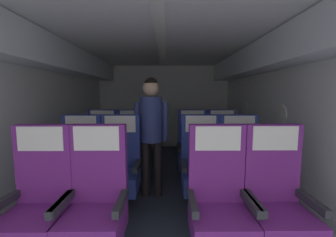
{
  "coord_description": "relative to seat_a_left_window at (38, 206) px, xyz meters",
  "views": [
    {
      "loc": [
        0.08,
        -0.24,
        1.34
      ],
      "look_at": [
        0.09,
        2.47,
        1.03
      ],
      "focal_mm": 22.86,
      "sensor_mm": 36.0,
      "label": 1
    }
  ],
  "objects": [
    {
      "name": "seat_c_left_window",
      "position": [
        -0.01,
        1.7,
        0.0
      ],
      "size": [
        0.49,
        0.47,
        1.09
      ],
      "color": "#38383D",
      "rests_on": "ground"
    },
    {
      "name": "seat_b_right_aisle",
      "position": [
        1.9,
        0.85,
        0.0
      ],
      "size": [
        0.49,
        0.47,
        1.09
      ],
      "color": "#38383D",
      "rests_on": "ground"
    },
    {
      "name": "seat_b_right_window",
      "position": [
        1.44,
        0.87,
        0.0
      ],
      "size": [
        0.49,
        0.47,
        1.09
      ],
      "color": "#38383D",
      "rests_on": "ground"
    },
    {
      "name": "seat_b_left_aisle",
      "position": [
        0.46,
        0.85,
        0.0
      ],
      "size": [
        0.49,
        0.47,
        1.09
      ],
      "color": "#38383D",
      "rests_on": "ground"
    },
    {
      "name": "fuselage_shell",
      "position": [
        0.95,
        1.43,
        1.06
      ],
      "size": [
        3.35,
        5.19,
        2.1
      ],
      "color": "silver",
      "rests_on": "ground"
    },
    {
      "name": "seat_c_right_aisle",
      "position": [
        1.91,
        1.69,
        0.0
      ],
      "size": [
        0.49,
        0.47,
        1.09
      ],
      "color": "#38383D",
      "rests_on": "ground"
    },
    {
      "name": "seat_b_left_window",
      "position": [
        -0.01,
        0.86,
        0.0
      ],
      "size": [
        0.49,
        0.47,
        1.09
      ],
      "color": "#38383D",
      "rests_on": "ground"
    },
    {
      "name": "seat_c_right_window",
      "position": [
        1.44,
        1.7,
        0.0
      ],
      "size": [
        0.49,
        0.47,
        1.09
      ],
      "color": "#38383D",
      "rests_on": "ground"
    },
    {
      "name": "ground",
      "position": [
        0.95,
        1.19,
        -0.46
      ],
      "size": [
        3.47,
        5.54,
        0.02
      ],
      "primitive_type": "cube",
      "color": "#2D3342"
    },
    {
      "name": "seat_a_left_window",
      "position": [
        0.0,
        0.0,
        0.0
      ],
      "size": [
        0.49,
        0.47,
        1.09
      ],
      "color": "#38383D",
      "rests_on": "ground"
    },
    {
      "name": "seat_a_right_window",
      "position": [
        1.44,
        0.0,
        0.0
      ],
      "size": [
        0.49,
        0.47,
        1.09
      ],
      "color": "#38383D",
      "rests_on": "ground"
    },
    {
      "name": "seat_a_left_aisle",
      "position": [
        0.45,
        0.01,
        0.0
      ],
      "size": [
        0.49,
        0.47,
        1.09
      ],
      "color": "#38383D",
      "rests_on": "ground"
    },
    {
      "name": "seat_a_right_aisle",
      "position": [
        1.91,
        0.01,
        0.0
      ],
      "size": [
        0.49,
        0.47,
        1.09
      ],
      "color": "#38383D",
      "rests_on": "ground"
    },
    {
      "name": "flight_attendant",
      "position": [
        0.83,
        1.1,
        0.49
      ],
      "size": [
        0.43,
        0.28,
        1.55
      ],
      "rotation": [
        0.0,
        0.0,
        0.07
      ],
      "color": "black",
      "rests_on": "ground"
    },
    {
      "name": "seat_c_left_aisle",
      "position": [
        0.46,
        1.7,
        0.0
      ],
      "size": [
        0.49,
        0.47,
        1.09
      ],
      "color": "#38383D",
      "rests_on": "ground"
    }
  ]
}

